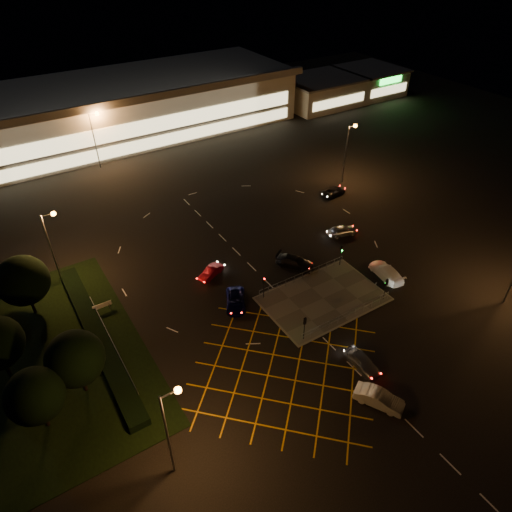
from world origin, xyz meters
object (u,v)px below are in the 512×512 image
car_circ_red (211,272)px  car_approach_white (386,272)px  signal_se (386,285)px  car_right_silver (342,230)px  signal_nw (264,283)px  car_far_dkgrey (295,262)px  car_east_grey (334,191)px  car_left_blue (236,301)px  car_near_silver (362,361)px  car_queue_white (379,399)px  signal_ne (341,251)px  signal_sw (305,324)px

car_circ_red → car_approach_white: 22.44m
signal_se → car_right_silver: (5.02, 13.44, -1.62)m
car_right_silver → signal_nw: bearing=121.5°
car_far_dkgrey → car_east_grey: car_far_dkgrey is taller
car_far_dkgrey → car_circ_red: bearing=124.3°
car_right_silver → car_approach_white: bearing=-174.6°
signal_nw → car_left_blue: 3.96m
car_near_silver → signal_nw: bearing=102.6°
car_right_silver → car_queue_white: bearing=159.9°
car_queue_white → car_right_silver: bearing=26.8°
signal_se → signal_ne: bearing=-90.0°
signal_ne → signal_nw: bearing=180.0°
signal_nw → car_circ_red: bearing=115.4°
car_left_blue → car_east_grey: (27.23, 14.51, -0.06)m
signal_ne → car_far_dkgrey: (-5.12, 3.01, -1.62)m
signal_ne → car_left_blue: (-15.50, 0.74, -1.69)m
car_near_silver → car_left_blue: size_ratio=0.88×
car_left_blue → car_right_silver: bearing=41.0°
signal_sw → signal_se: bearing=-180.0°
car_right_silver → car_east_grey: size_ratio=0.99×
car_queue_white → car_left_blue: (-4.57, 19.08, -0.10)m
car_east_grey → car_left_blue: bearing=111.4°
signal_sw → car_east_grey: size_ratio=0.72×
signal_nw → car_approach_white: (15.50, -4.92, -1.58)m
car_right_silver → signal_ne: bearing=151.1°
car_queue_white → car_circ_red: size_ratio=1.25×
car_queue_white → car_east_grey: size_ratio=1.07×
signal_ne → car_far_dkgrey: bearing=149.6°
signal_ne → car_far_dkgrey: signal_ne is taller
car_circ_red → signal_nw: bearing=1.7°
signal_se → car_circ_red: bearing=-44.6°
car_far_dkgrey → car_east_grey: size_ratio=1.17×
car_queue_white → car_right_silver: (15.94, 23.79, -0.03)m
car_approach_white → signal_ne: bearing=-46.2°
signal_se → car_far_dkgrey: 12.23m
car_near_silver → car_far_dkgrey: (4.05, 17.15, 0.02)m
car_queue_white → car_left_blue: size_ratio=0.97×
signal_sw → car_east_grey: bearing=-135.6°
car_far_dkgrey → signal_ne: bearing=-64.1°
signal_se → car_right_silver: bearing=-110.5°
signal_ne → car_far_dkgrey: size_ratio=0.61×
car_far_dkgrey → car_circ_red: (-10.29, 4.17, -0.13)m
signal_nw → car_queue_white: 18.44m
signal_se → signal_ne: 7.99m
car_queue_white → signal_ne: bearing=29.8°
signal_nw → car_near_silver: 14.51m
signal_nw → car_east_grey: size_ratio=0.72×
car_left_blue → car_circ_red: 6.44m
signal_ne → car_near_silver: signal_ne is taller
signal_se → car_left_blue: signal_se is taller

